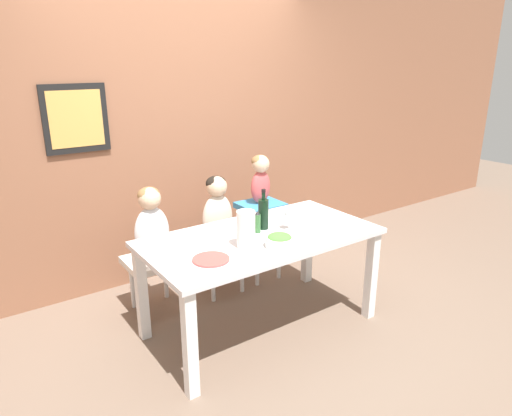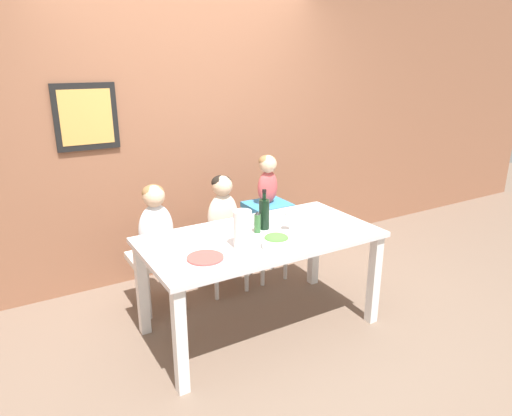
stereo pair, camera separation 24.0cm
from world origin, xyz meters
name	(u,v)px [view 2 (the right image)]	position (x,y,z in m)	size (l,w,h in m)	color
ground_plane	(260,326)	(0.00, 0.00, 0.00)	(14.00, 14.00, 0.00)	#705B4C
wall_back	(187,124)	(0.00, 1.25, 1.35)	(10.00, 0.09, 2.70)	#8E5B42
dining_table	(261,248)	(0.00, 0.00, 0.63)	(1.64, 0.85, 0.73)	silver
chair_far_left	(159,263)	(-0.53, 0.67, 0.37)	(0.43, 0.38, 0.44)	silver
chair_far_center	(224,248)	(0.04, 0.67, 0.37)	(0.43, 0.38, 0.44)	silver
chair_right_highchair	(267,220)	(0.47, 0.67, 0.55)	(0.37, 0.32, 0.70)	silver
person_child_left	(155,218)	(-0.53, 0.67, 0.75)	(0.27, 0.17, 0.56)	silver
person_child_center	(223,206)	(0.04, 0.67, 0.75)	(0.27, 0.17, 0.56)	beige
person_baby_right	(268,175)	(0.47, 0.67, 0.96)	(0.19, 0.16, 0.42)	#C64C4C
wine_bottle	(264,213)	(0.09, 0.09, 0.85)	(0.08, 0.08, 0.29)	black
paper_towel_roll	(243,229)	(-0.21, -0.12, 0.85)	(0.12, 0.12, 0.25)	white
wine_glass_near	(290,214)	(0.22, -0.03, 0.85)	(0.07, 0.07, 0.17)	white
salad_bowl_large	(276,241)	(-0.03, -0.24, 0.78)	(0.18, 0.18, 0.09)	silver
dinner_plate_front_left	(205,258)	(-0.50, -0.16, 0.74)	(0.23, 0.23, 0.01)	#D14C47
dinner_plate_back_left	(196,233)	(-0.38, 0.25, 0.74)	(0.23, 0.23, 0.01)	silver
condiment_bottle_hot_sauce	(257,222)	(0.01, 0.06, 0.80)	(0.05, 0.05, 0.16)	#336633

